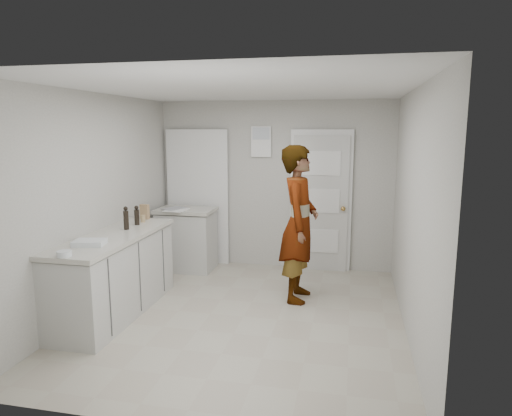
% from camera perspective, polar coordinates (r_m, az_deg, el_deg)
% --- Properties ---
extents(ground, '(4.00, 4.00, 0.00)m').
position_cam_1_polar(ground, '(5.29, -1.56, -13.41)').
color(ground, '#A9A08E').
rests_on(ground, ground).
extents(room_shell, '(4.00, 4.00, 4.00)m').
position_cam_1_polar(room_shell, '(6.88, 0.80, 0.98)').
color(room_shell, '#A6A49D').
rests_on(room_shell, ground).
extents(main_counter, '(0.64, 1.96, 0.93)m').
position_cam_1_polar(main_counter, '(5.47, -17.18, -8.27)').
color(main_counter, beige).
rests_on(main_counter, ground).
extents(side_counter, '(0.84, 0.61, 0.93)m').
position_cam_1_polar(side_counter, '(6.92, -8.67, -4.13)').
color(side_counter, beige).
rests_on(side_counter, ground).
extents(person, '(0.48, 0.71, 1.90)m').
position_cam_1_polar(person, '(5.56, 5.41, -1.98)').
color(person, silver).
rests_on(person, ground).
extents(cake_mix_box, '(0.12, 0.07, 0.19)m').
position_cam_1_polar(cake_mix_box, '(6.12, -13.75, -0.46)').
color(cake_mix_box, '#996F4C').
rests_on(cake_mix_box, main_counter).
extents(spice_jar, '(0.06, 0.06, 0.09)m').
position_cam_1_polar(spice_jar, '(5.93, -13.96, -1.30)').
color(spice_jar, tan).
rests_on(spice_jar, main_counter).
extents(oil_cruet_a, '(0.06, 0.06, 0.24)m').
position_cam_1_polar(oil_cruet_a, '(5.77, -14.68, -0.93)').
color(oil_cruet_a, black).
rests_on(oil_cruet_a, main_counter).
extents(oil_cruet_b, '(0.06, 0.06, 0.27)m').
position_cam_1_polar(oil_cruet_b, '(5.54, -15.94, -1.27)').
color(oil_cruet_b, black).
rests_on(oil_cruet_b, main_counter).
extents(baking_dish, '(0.34, 0.27, 0.05)m').
position_cam_1_polar(baking_dish, '(4.93, -20.09, -4.11)').
color(baking_dish, silver).
rests_on(baking_dish, main_counter).
extents(egg_bowl, '(0.14, 0.14, 0.05)m').
position_cam_1_polar(egg_bowl, '(4.59, -22.85, -5.28)').
color(egg_bowl, silver).
rests_on(egg_bowl, main_counter).
extents(papers, '(0.30, 0.37, 0.01)m').
position_cam_1_polar(papers, '(6.70, -9.91, -0.23)').
color(papers, white).
rests_on(papers, side_counter).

